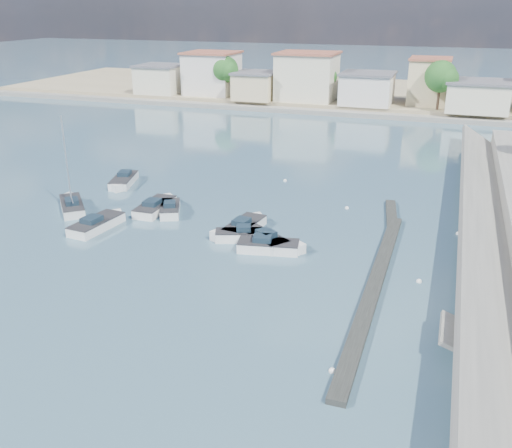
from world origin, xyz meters
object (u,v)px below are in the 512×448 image
Objects in this scene: motorboat_b at (246,226)px; sailboat at (72,205)px; motorboat_a at (99,224)px; motorboat_d at (236,236)px; motorboat_e at (157,206)px; motorboat_f at (170,209)px; motorboat_c at (261,238)px; motorboat_h at (272,247)px; motorboat_g at (123,181)px.

motorboat_b is 0.60× the size of sailboat.
motorboat_d is (12.07, 1.31, -0.00)m from motorboat_a.
motorboat_f is at bearing -5.21° from motorboat_e.
motorboat_c is 1.18× the size of motorboat_d.
sailboat is at bearing 147.69° from motorboat_a.
motorboat_a is 15.45m from motorboat_h.
motorboat_a is at bearing -173.98° from motorboat_c.
motorboat_b and motorboat_e have the same top height.
motorboat_c is 1.13× the size of motorboat_f.
motorboat_f is 0.50× the size of sailboat.
motorboat_b is 8.21m from motorboat_f.
motorboat_g is (-4.58, 11.38, 0.00)m from motorboat_a.
sailboat reaches higher than motorboat_e.
motorboat_b is 1.01× the size of motorboat_h.
motorboat_e and motorboat_f have the same top height.
motorboat_g is 1.08× the size of motorboat_h.
motorboat_g is at bearing 145.15° from motorboat_f.
motorboat_b and motorboat_g have the same top height.
motorboat_f is 0.84× the size of motorboat_h.
motorboat_b is at bearing 134.12° from motorboat_c.
sailboat is (-5.04, 3.19, 0.04)m from motorboat_a.
motorboat_e is (2.54, 5.52, -0.00)m from motorboat_a.
motorboat_f is at bearing 13.63° from sailboat.
motorboat_a is 12.57m from motorboat_b.
motorboat_g is at bearing 154.85° from motorboat_b.
motorboat_d is 19.45m from motorboat_g.
motorboat_e is 1.29× the size of motorboat_f.
motorboat_b is 18.36m from motorboat_g.
motorboat_f is at bearing -34.85° from motorboat_g.
motorboat_c is at bearing -5.09° from sailboat.
motorboat_b is 2.92m from motorboat_c.
motorboat_g is at bearing 86.77° from sailboat.
motorboat_h is (11.42, -5.27, 0.00)m from motorboat_f.
sailboat is (-17.11, 1.88, 0.04)m from motorboat_d.
motorboat_b is 1.06× the size of motorboat_c.
motorboat_c is 12.22m from motorboat_e.
motorboat_a is 1.11× the size of motorboat_h.
sailboat reaches higher than motorboat_c.
motorboat_b and motorboat_f have the same top height.
motorboat_h is (12.91, -5.40, 0.00)m from motorboat_e.
motorboat_h is at bearing -22.71° from motorboat_e.
motorboat_d is 3.59m from motorboat_h.
motorboat_f is (1.49, -0.14, -0.00)m from motorboat_e.
motorboat_f is at bearing 155.24° from motorboat_h.
motorboat_c is 2.02m from motorboat_d.
motorboat_f and motorboat_h have the same top height.
motorboat_d is 0.74× the size of motorboat_e.
motorboat_h is at bearing -45.45° from motorboat_b.
motorboat_a is 6.08m from motorboat_e.
motorboat_a is 12.14m from motorboat_d.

